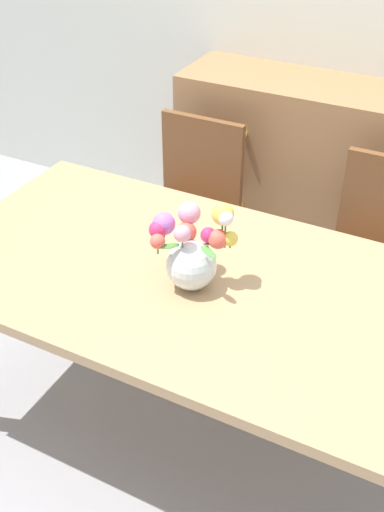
{
  "coord_description": "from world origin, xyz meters",
  "views": [
    {
      "loc": [
        0.74,
        -1.48,
        2.04
      ],
      "look_at": [
        0.0,
        -0.05,
        0.89
      ],
      "focal_mm": 43.49,
      "sensor_mm": 36.0,
      "label": 1
    }
  ],
  "objects_px": {
    "chair_right": "(378,248)",
    "dresser": "(312,179)",
    "dining_table": "(198,296)",
    "flower_vase": "(192,251)",
    "chair_left": "(192,199)"
  },
  "relations": [
    {
      "from": "chair_right",
      "to": "dresser",
      "type": "height_order",
      "value": "dresser"
    },
    {
      "from": "dresser",
      "to": "dining_table",
      "type": "bearing_deg",
      "value": -89.82
    },
    {
      "from": "dining_table",
      "to": "flower_vase",
      "type": "bearing_deg",
      "value": -97.2
    },
    {
      "from": "dresser",
      "to": "flower_vase",
      "type": "bearing_deg",
      "value": -90.01
    },
    {
      "from": "chair_right",
      "to": "dresser",
      "type": "relative_size",
      "value": 0.64
    },
    {
      "from": "chair_left",
      "to": "dresser",
      "type": "relative_size",
      "value": 0.64
    },
    {
      "from": "dresser",
      "to": "flower_vase",
      "type": "distance_m",
      "value": 1.42
    },
    {
      "from": "dining_table",
      "to": "dresser",
      "type": "xyz_separation_m",
      "value": [
        -0.0,
        1.33,
        -0.18
      ]
    },
    {
      "from": "chair_left",
      "to": "chair_right",
      "type": "xyz_separation_m",
      "value": [
        0.9,
        0.0,
        0.0
      ]
    },
    {
      "from": "dining_table",
      "to": "chair_right",
      "type": "relative_size",
      "value": 2.09
    },
    {
      "from": "dresser",
      "to": "flower_vase",
      "type": "relative_size",
      "value": 4.85
    },
    {
      "from": "chair_left",
      "to": "chair_right",
      "type": "relative_size",
      "value": 1.0
    },
    {
      "from": "chair_right",
      "to": "dining_table",
      "type": "bearing_deg",
      "value": 61.52
    },
    {
      "from": "chair_right",
      "to": "dresser",
      "type": "bearing_deg",
      "value": -47.78
    },
    {
      "from": "chair_left",
      "to": "flower_vase",
      "type": "bearing_deg",
      "value": 117.26
    }
  ]
}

